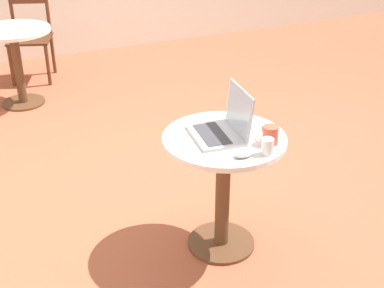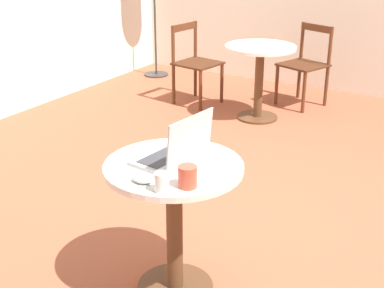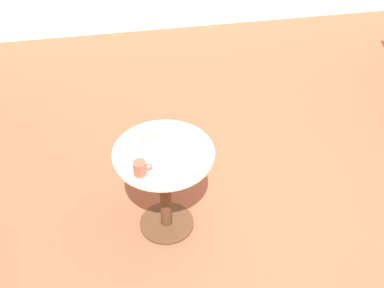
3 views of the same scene
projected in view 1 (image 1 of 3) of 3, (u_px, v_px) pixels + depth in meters
ground_plane at (212, 172)px, 3.93m from camera, size 16.00×16.00×0.00m
cafe_table_near at (223, 168)px, 2.95m from camera, size 0.67×0.67×0.72m
cafe_table_mid at (15, 50)px, 4.82m from camera, size 0.67×0.67×0.72m
chair_mid_right at (31, 39)px, 5.48m from camera, size 0.53×0.53×0.82m
laptop at (223, 127)px, 2.85m from camera, size 0.35×0.31×0.26m
mouse at (244, 154)px, 2.66m from camera, size 0.06×0.10×0.03m
mug at (270, 135)px, 2.77m from camera, size 0.12×0.08×0.10m
drinking_glass at (268, 146)px, 2.67m from camera, size 0.06×0.06×0.09m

